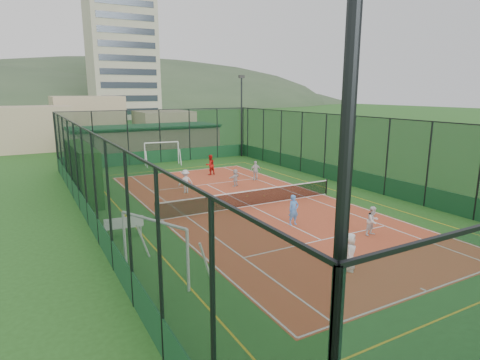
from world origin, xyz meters
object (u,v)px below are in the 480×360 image
at_px(futsal_goal_near, 154,250).
at_px(coach, 210,165).
at_px(floodlight_ne, 242,117).
at_px(apartment_tower, 122,56).
at_px(futsal_goal_far, 162,154).
at_px(clubhouse, 146,141).
at_px(child_near_right, 373,221).
at_px(floodlight_sw, 337,315).
at_px(child_far_back, 235,178).
at_px(child_far_left, 186,181).
at_px(child_near_mid, 294,210).
at_px(child_near_left, 350,252).
at_px(white_bench, 123,226).
at_px(child_far_right, 256,170).

xyz_separation_m(futsal_goal_near, coach, (9.51, 15.86, -0.28)).
bearing_deg(floodlight_ne, apartment_tower, 87.02).
bearing_deg(apartment_tower, futsal_goal_far, -100.49).
xyz_separation_m(clubhouse, futsal_goal_near, (-7.81, -28.42, -0.47)).
height_order(futsal_goal_near, child_near_right, futsal_goal_near).
relative_size(floodlight_sw, floodlight_ne, 1.00).
xyz_separation_m(futsal_goal_near, child_far_back, (9.42, 11.37, -0.48)).
height_order(floodlight_sw, child_far_left, floodlight_sw).
xyz_separation_m(clubhouse, child_far_back, (1.61, -17.05, -0.95)).
bearing_deg(coach, futsal_goal_far, -84.48).
distance_m(child_near_right, coach, 16.50).
bearing_deg(child_near_mid, child_near_left, -100.85).
xyz_separation_m(floodlight_sw, white_bench, (0.80, 15.15, -3.62)).
distance_m(apartment_tower, white_bench, 86.98).
bearing_deg(apartment_tower, child_near_mid, -97.83).
relative_size(clubhouse, coach, 9.26).
bearing_deg(clubhouse, floodlight_ne, -32.12).
relative_size(floodlight_sw, futsal_goal_far, 2.58).
xyz_separation_m(floodlight_sw, child_near_left, (7.43, 7.24, -3.37)).
relative_size(child_far_left, coach, 0.96).
distance_m(apartment_tower, child_near_mid, 87.95).
relative_size(floodlight_ne, child_near_mid, 5.29).
distance_m(child_near_left, child_near_mid, 5.54).
bearing_deg(futsal_goal_far, child_near_right, -75.80).
bearing_deg(coach, futsal_goal_near, 47.90).
xyz_separation_m(child_near_left, child_far_right, (5.07, 15.29, 0.00)).
relative_size(clubhouse, futsal_goal_near, 4.43).
distance_m(child_near_left, child_far_right, 16.11).
relative_size(clubhouse, child_far_back, 12.34).
bearing_deg(floodlight_sw, coach, 68.42).
xyz_separation_m(child_near_left, coach, (2.88, 18.80, 0.08)).
distance_m(clubhouse, futsal_goal_far, 6.12).
xyz_separation_m(floodlight_ne, apartment_tower, (3.40, 65.40, 10.88)).
distance_m(floodlight_sw, apartment_tower, 101.31).
height_order(child_near_left, child_near_mid, child_near_mid).
bearing_deg(floodlight_sw, child_far_right, 60.99).
distance_m(floodlight_ne, clubhouse, 10.47).
bearing_deg(coach, floodlight_ne, -145.08).
bearing_deg(apartment_tower, child_near_right, -96.07).
bearing_deg(floodlight_ne, child_near_right, -104.40).
height_order(child_far_back, coach, coach).
bearing_deg(child_near_mid, white_bench, 165.55).
xyz_separation_m(futsal_goal_far, child_far_left, (-2.00, -11.08, -0.24)).
bearing_deg(child_far_left, futsal_goal_near, 63.70).
bearing_deg(child_far_left, apartment_tower, -100.36).
distance_m(apartment_tower, child_near_right, 90.67).
bearing_deg(apartment_tower, floodlight_ne, -92.98).
bearing_deg(apartment_tower, child_far_left, -100.45).
bearing_deg(apartment_tower, child_far_right, -96.08).
relative_size(white_bench, child_near_right, 1.26).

